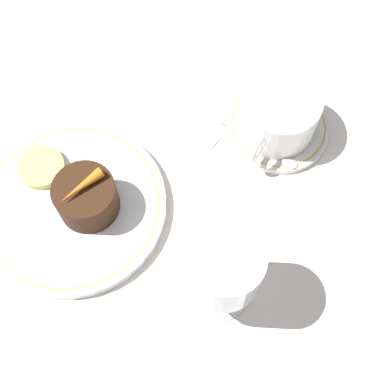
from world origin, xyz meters
The scene contains 10 objects.
ground_plane centered at (0.00, 0.00, 0.00)m, with size 3.00×3.00×0.00m, color white.
dinner_plate centered at (0.01, -0.04, 0.01)m, with size 0.22×0.22×0.01m.
saucer centered at (-0.21, 0.13, 0.01)m, with size 0.13×0.13×0.01m.
coffee_cup centered at (-0.21, 0.12, 0.04)m, with size 0.13×0.10×0.06m.
spoon centered at (-0.17, 0.12, 0.01)m, with size 0.03×0.12×0.00m.
wine_glass centered at (0.01, 0.16, 0.09)m, with size 0.08×0.08×0.13m.
fork centered at (-0.17, 0.00, 0.00)m, with size 0.04×0.18×0.01m.
dessert_cake centered at (0.00, -0.02, 0.04)m, with size 0.07×0.07×0.05m.
carrot_garnish centered at (0.00, -0.02, 0.07)m, with size 0.06×0.03×0.01m.
pineapple_slice centered at (-0.01, -0.10, 0.02)m, with size 0.06×0.06×0.01m.
Camera 1 is at (0.16, 0.21, 0.59)m, focal length 50.00 mm.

